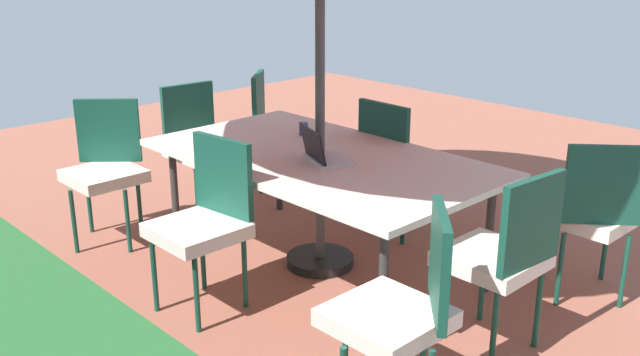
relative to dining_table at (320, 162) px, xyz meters
The scene contains 12 objects.
ground_plane 0.72m from the dining_table, ahead, with size 10.00×10.00×0.02m, color #935442.
dining_table is the anchor object (origin of this frame).
chair_southwest 1.64m from the dining_table, 149.37° to the right, with size 0.59×0.59×0.98m.
chair_north 0.85m from the dining_table, 86.20° to the left, with size 0.47×0.48×0.98m.
chair_northeast 1.55m from the dining_table, 29.84° to the left, with size 0.59×0.59×0.98m.
chair_southeast 1.61m from the dining_table, 30.52° to the right, with size 0.59×0.59×0.98m.
chair_northwest 1.60m from the dining_table, 148.85° to the left, with size 0.59×0.59×0.98m.
chair_south 0.78m from the dining_table, 88.36° to the right, with size 0.46×0.46×0.98m.
chair_east 1.38m from the dining_table, ahead, with size 0.48×0.47×0.98m.
chair_west 1.37m from the dining_table, behind, with size 0.48×0.47×0.98m.
laptop 0.15m from the dining_table, 146.04° to the left, with size 0.39×0.35×0.21m.
cup 0.51m from the dining_table, 30.66° to the right, with size 0.06×0.06×0.09m, color #334C99.
Camera 1 is at (-3.06, 2.93, 2.03)m, focal length 39.90 mm.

